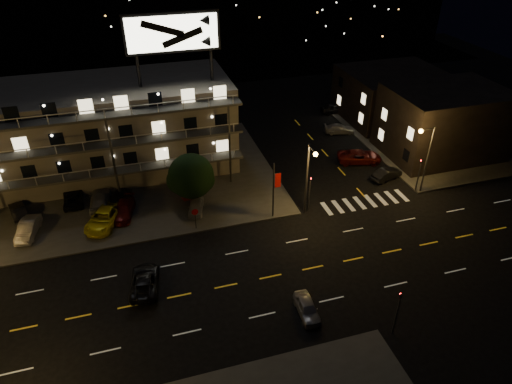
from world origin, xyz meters
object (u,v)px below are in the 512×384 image
object	(u,v)px
road_car_east	(307,308)
road_car_west	(145,281)
lot_car_7	(100,200)
tree	(191,177)
lot_car_2	(104,218)
side_car_0	(387,174)
lot_car_4	(196,206)

from	to	relation	value
road_car_east	road_car_west	size ratio (longest dim) A/B	0.74
lot_car_7	road_car_east	distance (m)	25.42
tree	road_car_west	world-z (taller)	tree
lot_car_2	road_car_west	bearing A→B (deg)	-50.54
lot_car_2	lot_car_7	xyz separation A→B (m)	(-0.35, 3.43, -0.01)
road_car_east	road_car_west	bearing A→B (deg)	154.72
side_car_0	tree	bearing A→B (deg)	71.40
lot_car_2	lot_car_4	bearing A→B (deg)	20.23
lot_car_7	road_car_west	world-z (taller)	lot_car_7
tree	lot_car_4	bearing A→B (deg)	-78.53
lot_car_7	road_car_west	size ratio (longest dim) A/B	1.06
road_car_east	road_car_west	xyz separation A→B (m)	(-12.06, 6.65, 0.07)
lot_car_4	road_car_west	distance (m)	11.51
lot_car_7	side_car_0	distance (m)	32.48
lot_car_4	road_car_west	bearing A→B (deg)	-106.69
lot_car_2	road_car_east	world-z (taller)	lot_car_2
tree	lot_car_2	distance (m)	9.56
side_car_0	road_car_east	world-z (taller)	side_car_0
side_car_0	road_car_west	distance (m)	30.56
tree	lot_car_7	size ratio (longest dim) A/B	1.19
lot_car_2	lot_car_4	world-z (taller)	lot_car_2
side_car_0	road_car_west	bearing A→B (deg)	91.89
lot_car_7	road_car_west	distance (m)	13.93
lot_car_2	tree	bearing A→B (deg)	25.50
tree	lot_car_4	distance (m)	3.18
side_car_0	road_car_east	size ratio (longest dim) A/B	1.11
road_car_west	tree	bearing A→B (deg)	-111.06
lot_car_4	road_car_west	world-z (taller)	lot_car_4
lot_car_2	lot_car_4	size ratio (longest dim) A/B	1.52
lot_car_4	road_car_west	size ratio (longest dim) A/B	0.74
side_car_0	road_car_west	xyz separation A→B (m)	(-28.85, -10.07, 0.02)
tree	road_car_west	distance (m)	12.55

